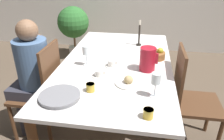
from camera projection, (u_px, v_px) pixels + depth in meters
The scene contains 17 objects.
ground_plane at pixel (116, 125), 2.44m from camera, with size 20.00×20.00×0.00m, color brown.
dining_table at pixel (116, 71), 2.14m from camera, with size 1.03×1.85×0.77m.
chair_person_side at pixel (42, 90), 2.12m from camera, with size 0.42×0.42×0.98m.
chair_opposite at pixel (190, 98), 2.00m from camera, with size 0.42×0.42×0.98m.
person_seated at pixel (31, 70), 2.06m from camera, with size 0.39×0.41×1.20m.
red_pitcher at pixel (148, 59), 1.89m from camera, with size 0.16×0.14×0.21m.
wine_glass_water at pixel (86, 51), 1.97m from camera, with size 0.07×0.07×0.19m.
wine_glass_juice at pixel (156, 80), 1.50m from camera, with size 0.07×0.07×0.19m.
teacup_near_person at pixel (99, 74), 1.82m from camera, with size 0.12×0.12×0.06m.
teacup_across at pixel (112, 64), 2.00m from camera, with size 0.12×0.12×0.06m.
serving_tray at pixel (60, 96), 1.53m from camera, with size 0.29×0.29×0.03m.
bread_plate at pixel (128, 82), 1.71m from camera, with size 0.21×0.21×0.07m.
jam_jar_amber at pixel (90, 87), 1.61m from camera, with size 0.07×0.07×0.06m.
jam_jar_red at pixel (148, 113), 1.33m from camera, with size 0.07×0.07×0.06m.
fruit_bowl at pixel (156, 54), 2.15m from camera, with size 0.19×0.19×0.11m.
candlestick_tall at pixel (139, 36), 2.46m from camera, with size 0.06×0.06×0.29m.
potted_plant at pixel (73, 24), 3.91m from camera, with size 0.56×0.56×0.94m.
Camera 1 is at (0.26, -1.89, 1.64)m, focal length 35.00 mm.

